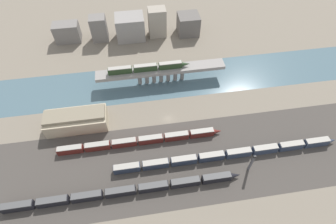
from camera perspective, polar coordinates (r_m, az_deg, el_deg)
ground_plane at (r=130.93m, az=0.10°, el=-1.50°), size 400.00×400.00×0.00m
railbed_yard at (r=118.35m, az=1.88°, el=-10.75°), size 280.00×42.00×0.01m
river_water at (r=148.45m, az=-1.48°, el=6.77°), size 320.00×27.71×0.01m
bridge at (r=143.35m, az=-1.54°, el=8.85°), size 69.63×7.07×9.24m
train_on_bridge at (r=140.47m, az=-4.36°, el=9.64°), size 43.53×2.64×3.65m
train_yard_near at (r=112.08m, az=-9.54°, el=-16.62°), size 96.52×2.89×3.90m
train_yard_mid at (r=120.74m, az=12.87°, el=-8.97°), size 102.21×2.92×4.00m
train_yard_far at (r=122.13m, az=-6.06°, el=-6.25°), size 76.03×2.77×3.84m
warehouse_building at (r=132.53m, az=-19.31°, el=-1.66°), size 28.80×11.93×9.17m
signal_tower at (r=116.97m, az=17.68°, el=-10.56°), size 1.09×1.09×11.72m
city_block_far_left at (r=184.70m, az=-21.11°, el=15.87°), size 15.57×9.08×11.98m
city_block_left at (r=178.55m, az=-14.79°, el=17.17°), size 9.83×8.46×15.93m
city_block_center at (r=176.34m, az=-8.22°, el=17.78°), size 17.66×13.35×15.35m
city_block_right at (r=176.41m, az=-2.37°, el=18.91°), size 11.01×8.30×18.63m
city_block_far_right at (r=180.24m, az=4.43°, el=18.51°), size 13.47×12.54×12.95m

